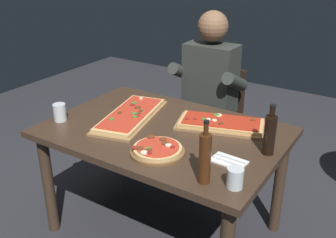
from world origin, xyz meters
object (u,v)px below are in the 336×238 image
at_px(pizza_rectangular_left, 131,115).
at_px(tumbler_near_camera, 60,113).
at_px(oil_bottle_amber, 205,158).
at_px(tumbler_far_side, 235,179).
at_px(pizza_round_far, 157,150).
at_px(seated_diner, 207,91).
at_px(pizza_rectangular_front, 221,124).
at_px(diner_chair, 213,117).
at_px(wine_bottle_dark, 270,134).
at_px(dining_table, 164,144).

relative_size(pizza_rectangular_left, tumbler_near_camera, 6.22).
distance_m(oil_bottle_amber, tumbler_far_side, 0.17).
relative_size(pizza_round_far, tumbler_far_side, 3.02).
height_order(tumbler_near_camera, seated_diner, seated_diner).
bearing_deg(pizza_rectangular_front, seated_diner, 125.12).
xyz_separation_m(oil_bottle_amber, diner_chair, (-0.56, 1.22, -0.38)).
distance_m(pizza_rectangular_front, tumbler_far_side, 0.65).
xyz_separation_m(pizza_rectangular_front, pizza_rectangular_left, (-0.54, -0.20, 0.00)).
xyz_separation_m(wine_bottle_dark, tumbler_far_side, (-0.02, -0.39, -0.07)).
bearing_deg(pizza_round_far, tumbler_far_side, -8.52).
bearing_deg(dining_table, pizza_rectangular_left, 174.43).
bearing_deg(pizza_rectangular_front, diner_chair, 119.68).
relative_size(diner_chair, seated_diner, 0.65).
bearing_deg(seated_diner, tumbler_near_camera, -118.43).
height_order(oil_bottle_amber, tumbler_near_camera, oil_bottle_amber).
relative_size(pizza_round_far, tumbler_near_camera, 2.65).
xyz_separation_m(pizza_rectangular_left, wine_bottle_dark, (0.89, 0.03, 0.10)).
distance_m(oil_bottle_amber, diner_chair, 1.40).
relative_size(dining_table, wine_bottle_dark, 5.04).
bearing_deg(pizza_rectangular_left, tumbler_near_camera, -142.96).
xyz_separation_m(dining_table, diner_chair, (-0.09, 0.86, -0.16)).
xyz_separation_m(tumbler_near_camera, diner_chair, (0.53, 1.10, -0.30)).
xyz_separation_m(dining_table, pizza_rectangular_left, (-0.27, 0.03, 0.12)).
height_order(pizza_rectangular_left, oil_bottle_amber, oil_bottle_amber).
distance_m(pizza_round_far, tumbler_far_side, 0.48).
bearing_deg(tumbler_far_side, oil_bottle_amber, -164.54).
bearing_deg(wine_bottle_dark, diner_chair, 131.70).
relative_size(dining_table, tumbler_near_camera, 12.76).
height_order(dining_table, diner_chair, diner_chair).
distance_m(dining_table, pizza_rectangular_front, 0.37).
distance_m(wine_bottle_dark, oil_bottle_amber, 0.45).
height_order(oil_bottle_amber, diner_chair, oil_bottle_amber).
distance_m(tumbler_near_camera, tumbler_far_side, 1.23).
xyz_separation_m(tumbler_far_side, seated_diner, (-0.70, 1.07, -0.04)).
distance_m(wine_bottle_dark, tumbler_far_side, 0.39).
height_order(pizza_rectangular_left, seated_diner, seated_diner).
distance_m(pizza_rectangular_left, seated_diner, 0.73).
xyz_separation_m(pizza_rectangular_front, seated_diner, (-0.36, 0.51, -0.02)).
bearing_deg(seated_diner, diner_chair, 90.00).
relative_size(pizza_round_far, diner_chair, 0.33).
bearing_deg(pizza_rectangular_left, seated_diner, 76.05).
bearing_deg(wine_bottle_dark, tumbler_near_camera, -166.67).
relative_size(pizza_rectangular_front, tumbler_near_camera, 5.36).
bearing_deg(wine_bottle_dark, tumbler_far_side, -92.70).
distance_m(pizza_rectangular_front, diner_chair, 0.78).
bearing_deg(pizza_rectangular_front, oil_bottle_amber, -71.55).
relative_size(dining_table, pizza_round_far, 4.82).
relative_size(oil_bottle_amber, tumbler_far_side, 3.26).
distance_m(pizza_rectangular_left, tumbler_near_camera, 0.44).
bearing_deg(diner_chair, dining_table, -84.05).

